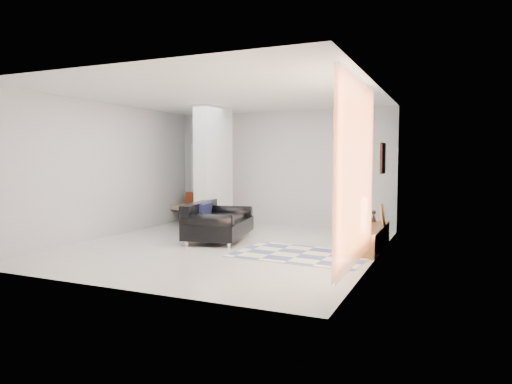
% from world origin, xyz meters
% --- Properties ---
extents(floor, '(6.00, 6.00, 0.00)m').
position_xyz_m(floor, '(0.00, 0.00, 0.00)').
color(floor, silver).
rests_on(floor, ground).
extents(ceiling, '(6.00, 6.00, 0.00)m').
position_xyz_m(ceiling, '(0.00, 0.00, 2.80)').
color(ceiling, white).
rests_on(ceiling, wall_back).
extents(wall_back, '(6.00, 0.00, 6.00)m').
position_xyz_m(wall_back, '(0.00, 3.00, 1.40)').
color(wall_back, silver).
rests_on(wall_back, ground).
extents(wall_front, '(6.00, 0.00, 6.00)m').
position_xyz_m(wall_front, '(0.00, -3.00, 1.40)').
color(wall_front, silver).
rests_on(wall_front, ground).
extents(wall_left, '(0.00, 6.00, 6.00)m').
position_xyz_m(wall_left, '(-2.75, 0.00, 1.40)').
color(wall_left, silver).
rests_on(wall_left, ground).
extents(wall_right, '(0.00, 6.00, 6.00)m').
position_xyz_m(wall_right, '(2.75, 0.00, 1.40)').
color(wall_right, silver).
rests_on(wall_right, ground).
extents(partition_column, '(0.35, 1.20, 2.80)m').
position_xyz_m(partition_column, '(-1.10, 1.60, 1.40)').
color(partition_column, silver).
rests_on(partition_column, floor).
extents(hallway_door, '(0.85, 0.06, 2.04)m').
position_xyz_m(hallway_door, '(-2.10, 2.96, 1.02)').
color(hallway_door, white).
rests_on(hallway_door, floor).
extents(curtain, '(0.00, 2.55, 2.55)m').
position_xyz_m(curtain, '(2.67, -1.15, 1.45)').
color(curtain, orange).
rests_on(curtain, wall_right).
extents(wall_art, '(0.04, 0.45, 0.55)m').
position_xyz_m(wall_art, '(2.72, 0.90, 1.65)').
color(wall_art, black).
rests_on(wall_art, wall_right).
extents(media_console, '(0.45, 1.85, 0.80)m').
position_xyz_m(media_console, '(2.52, 0.90, 0.20)').
color(media_console, brown).
rests_on(media_console, floor).
extents(loveseat, '(1.33, 1.91, 0.76)m').
position_xyz_m(loveseat, '(-0.50, 0.59, 0.35)').
color(loveseat, silver).
rests_on(loveseat, floor).
extents(daybed, '(2.08, 1.36, 0.77)m').
position_xyz_m(daybed, '(-1.92, 2.48, 0.41)').
color(daybed, black).
rests_on(daybed, floor).
extents(area_rug, '(2.34, 1.64, 0.01)m').
position_xyz_m(area_rug, '(1.53, -0.10, 0.01)').
color(area_rug, beige).
rests_on(area_rug, floor).
extents(cylinder_lamp, '(0.11, 0.11, 0.59)m').
position_xyz_m(cylinder_lamp, '(2.50, 0.35, 0.70)').
color(cylinder_lamp, white).
rests_on(cylinder_lamp, media_console).
extents(bronze_figurine, '(0.12, 0.12, 0.23)m').
position_xyz_m(bronze_figurine, '(2.47, 1.60, 0.51)').
color(bronze_figurine, '#301E15').
rests_on(bronze_figurine, media_console).
extents(vase, '(0.17, 0.17, 0.17)m').
position_xyz_m(vase, '(2.47, 0.69, 0.49)').
color(vase, white).
rests_on(vase, media_console).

